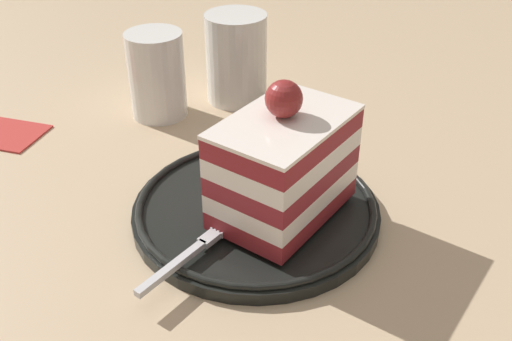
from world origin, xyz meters
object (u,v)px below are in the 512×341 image
(cake_slice, at_px, (280,165))
(drink_glass_far, at_px, (236,62))
(drink_glass_near, at_px, (157,79))
(fork, at_px, (195,249))
(dessert_plate, at_px, (256,209))

(cake_slice, relative_size, drink_glass_far, 1.33)
(cake_slice, height_order, drink_glass_far, cake_slice)
(drink_glass_near, xyz_separation_m, drink_glass_far, (0.02, -0.09, 0.00))
(fork, bearing_deg, dessert_plate, -47.38)
(dessert_plate, xyz_separation_m, drink_glass_far, (0.22, -0.03, 0.04))
(dessert_plate, height_order, cake_slice, cake_slice)
(cake_slice, distance_m, drink_glass_near, 0.23)
(dessert_plate, xyz_separation_m, cake_slice, (-0.02, -0.01, 0.05))
(drink_glass_near, height_order, drink_glass_far, drink_glass_far)
(drink_glass_near, bearing_deg, drink_glass_far, -77.58)
(dessert_plate, height_order, drink_glass_far, drink_glass_far)
(cake_slice, xyz_separation_m, drink_glass_far, (0.24, -0.01, -0.01))
(fork, height_order, drink_glass_near, drink_glass_near)
(drink_glass_far, bearing_deg, drink_glass_near, 102.42)
(fork, relative_size, drink_glass_far, 0.89)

